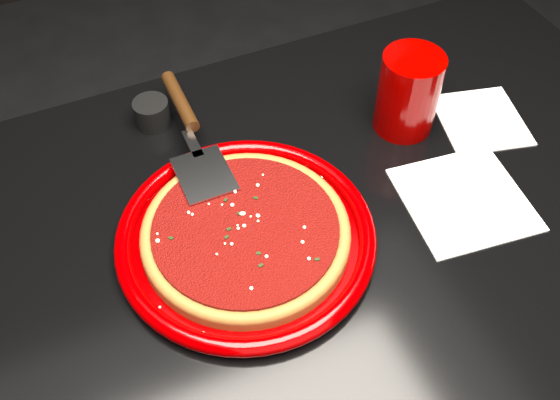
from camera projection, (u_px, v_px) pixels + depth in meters
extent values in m
cube|color=black|center=(299.00, 378.00, 1.07)|extent=(1.20, 0.80, 0.75)
cylinder|color=#7C0000|center=(246.00, 236.00, 0.78)|extent=(0.37, 0.37, 0.02)
cylinder|color=brown|center=(246.00, 234.00, 0.77)|extent=(0.30, 0.30, 0.01)
torus|color=brown|center=(246.00, 231.00, 0.77)|extent=(0.30, 0.30, 0.02)
cylinder|color=maroon|center=(245.00, 229.00, 0.77)|extent=(0.26, 0.26, 0.01)
cylinder|color=#880000|center=(408.00, 93.00, 0.88)|extent=(0.10, 0.10, 0.12)
cube|color=silver|center=(464.00, 199.00, 0.83)|extent=(0.18, 0.18, 0.00)
cube|color=silver|center=(481.00, 120.00, 0.93)|extent=(0.15, 0.15, 0.00)
cylinder|color=black|center=(152.00, 113.00, 0.91)|extent=(0.06, 0.06, 0.04)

